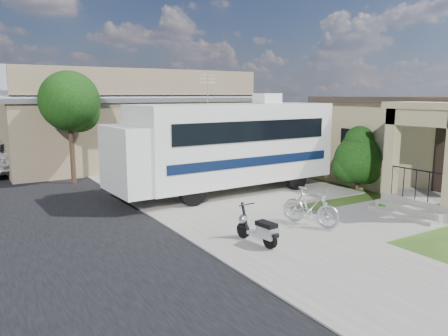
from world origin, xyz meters
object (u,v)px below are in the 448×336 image
scooter (259,230)px  pickup_truck (2,156)px  shrub (358,157)px  bicycle (310,209)px  garden_hose (385,208)px  motorhome (226,143)px

scooter → pickup_truck: bearing=100.3°
shrub → pickup_truck: (-11.33, 11.42, -0.49)m
shrub → bicycle: bearing=-150.9°
scooter → garden_hose: (5.36, 0.62, -0.32)m
pickup_truck → motorhome: bearing=116.5°
shrub → scooter: shrub is taller
garden_hose → bicycle: bearing=-178.4°
motorhome → bicycle: size_ratio=4.88×
garden_hose → motorhome: bearing=121.9°
scooter → pickup_truck: pickup_truck is taller
motorhome → bicycle: bearing=-95.3°
motorhome → garden_hose: (2.99, -4.80, -1.75)m
scooter → bicycle: size_ratio=0.80×
shrub → scooter: 7.74m
shrub → motorhome: bearing=154.7°
pickup_truck → garden_hose: 17.09m
bicycle → garden_hose: bearing=-15.7°
scooter → motorhome: bearing=60.1°
pickup_truck → garden_hose: bearing=115.2°
shrub → bicycle: 5.61m
shrub → pickup_truck: bearing=134.8°
bicycle → pickup_truck: (-6.47, 14.13, 0.25)m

